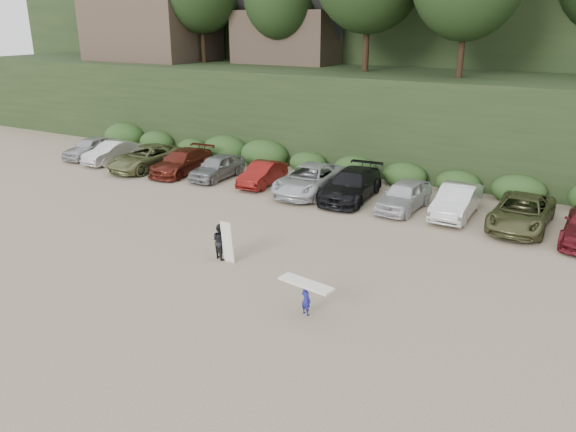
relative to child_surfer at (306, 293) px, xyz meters
The scene contains 4 objects.
ground 3.83m from the child_surfer, 144.65° to the left, with size 120.00×120.00×0.00m, color tan.
parked_cars 13.59m from the child_surfer, 115.18° to the left, with size 36.47×6.35×1.61m.
child_surfer is the anchor object (origin of this frame).
adult_surfer 5.74m from the child_surfer, 155.22° to the left, with size 1.22×0.81×1.78m.
Camera 1 is at (10.74, -17.04, 9.45)m, focal length 35.00 mm.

